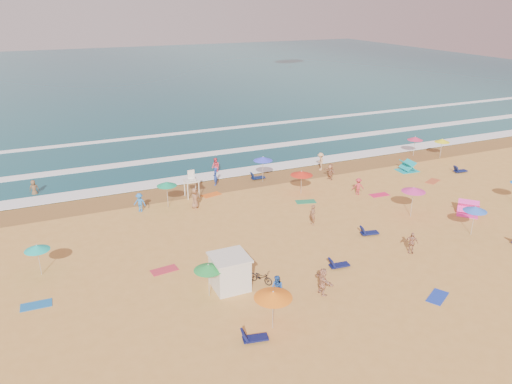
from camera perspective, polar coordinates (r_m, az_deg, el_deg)
name	(u,v)px	position (r m, az deg, el deg)	size (l,w,h in m)	color
ground	(260,245)	(35.51, 0.49, -6.05)	(220.00, 220.00, 0.00)	gold
ocean	(99,79)	(114.61, -17.48, 12.26)	(220.00, 140.00, 0.18)	#0C4756
wet_sand	(205,187)	(46.19, -5.90, 0.55)	(220.00, 220.00, 0.00)	olive
surf_foam	(179,160)	(54.18, -8.84, 3.68)	(200.00, 18.70, 0.05)	white
cabana	(230,273)	(30.22, -3.01, -9.21)	(2.00, 2.00, 2.00)	silver
cabana_roof	(230,257)	(29.69, -3.05, -7.45)	(2.20, 2.20, 0.12)	silver
bicycle	(261,277)	(30.90, 0.55, -9.68)	(0.56, 1.59, 0.84)	black
lifeguard_stand	(192,186)	(43.71, -7.37, 0.71)	(1.20, 1.20, 2.10)	white
beach_umbrellas	(321,202)	(37.63, 7.49, -1.12)	(61.63, 27.02, 0.76)	red
loungers	(374,231)	(38.09, 13.37, -4.39)	(51.63, 22.74, 0.34)	#0E1A4A
towels	(287,256)	(34.09, 3.61, -7.31)	(47.16, 25.47, 0.03)	red
popup_tents	(435,183)	(48.02, 19.75, 0.93)	(4.88, 12.62, 1.20)	#FF38B1
beachgoers	(236,205)	(40.13, -2.27, -1.45)	(39.19, 25.09, 2.06)	#213C9D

